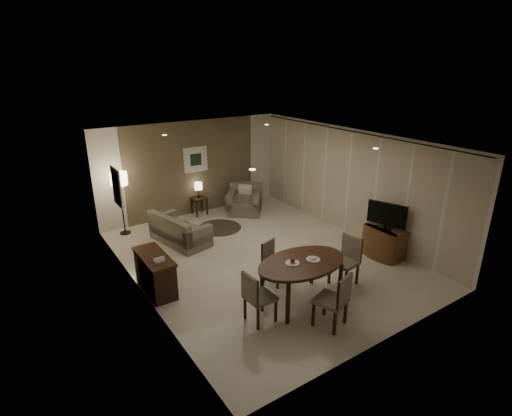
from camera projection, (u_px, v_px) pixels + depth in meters
room_shell at (251, 197)px, 9.02m from camera, size 5.50×7.00×2.70m
taupe_accent at (192, 168)px, 11.43m from camera, size 3.96×0.03×2.70m
curtain_wall at (348, 184)px, 10.11m from camera, size 0.08×6.70×2.58m
curtain_rod at (353, 131)px, 9.65m from camera, size 0.03×6.80×0.03m
art_back_frame at (196, 159)px, 11.37m from camera, size 0.72×0.03×0.72m
art_back_canvas at (196, 160)px, 11.36m from camera, size 0.34×0.01×0.34m
art_left_frame at (117, 187)px, 8.05m from camera, size 0.03×0.60×0.80m
art_left_canvas at (117, 187)px, 8.06m from camera, size 0.01×0.46×0.64m
downlight_nl at (252, 170)px, 6.11m from camera, size 0.10×0.10×0.01m
downlight_nr at (376, 149)px, 7.57m from camera, size 0.10×0.10×0.01m
downlight_fl at (164, 135)px, 8.92m from camera, size 0.10×0.10×0.01m
downlight_fr at (267, 125)px, 10.37m from camera, size 0.10×0.10×0.01m
console_desk at (155, 273)px, 7.75m from camera, size 0.48×1.20×0.75m
telephone at (159, 260)px, 7.37m from camera, size 0.20×0.14×0.09m
tv_cabinet at (384, 242)px, 9.13m from camera, size 0.48×0.90×0.70m
flat_tv at (387, 215)px, 8.89m from camera, size 0.36×0.85×0.60m
dining_table at (301, 282)px, 7.36m from camera, size 1.78×1.11×0.83m
chair_near at (330, 300)px, 6.67m from camera, size 0.61×0.61×0.99m
chair_far at (276, 263)px, 8.00m from camera, size 0.53×0.53×0.87m
chair_left at (260, 296)px, 6.80m from camera, size 0.48×0.48×0.95m
chair_right at (344, 262)px, 7.93m from camera, size 0.55×0.55×0.99m
plate_a at (292, 263)px, 7.16m from camera, size 0.26×0.26×0.02m
plate_b at (313, 259)px, 7.29m from camera, size 0.26×0.26×0.02m
fruit_apple at (293, 260)px, 7.14m from camera, size 0.09×0.09×0.09m
napkin at (313, 258)px, 7.28m from camera, size 0.12×0.08×0.03m
round_rug at (219, 227)px, 10.80m from camera, size 1.18×1.18×0.01m
sofa at (180, 228)px, 9.82m from camera, size 1.71×1.12×0.74m
armchair at (244, 199)px, 11.71m from camera, size 1.30×1.29×0.84m
side_table at (199, 206)px, 11.64m from camera, size 0.41×0.41×0.52m
table_lamp at (199, 189)px, 11.47m from camera, size 0.22×0.22×0.50m
floor_lamp at (122, 204)px, 10.16m from camera, size 0.42×0.42×1.64m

